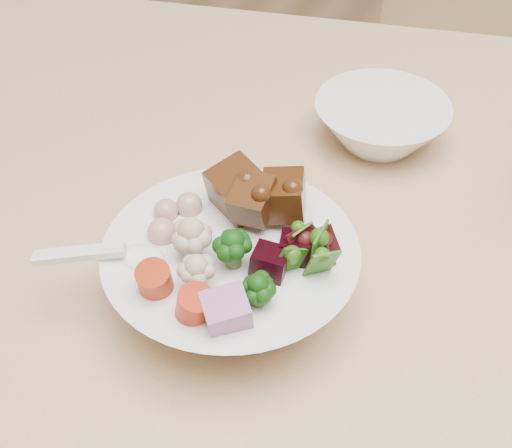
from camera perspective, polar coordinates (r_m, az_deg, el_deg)
name	(u,v)px	position (r m, az deg, el deg)	size (l,w,h in m)	color
chair_far	(500,66)	(1.23, 18.90, 11.85)	(0.46, 0.46, 0.94)	tan
food_bowl	(234,270)	(0.56, -1.79, -3.73)	(0.20, 0.20, 0.11)	white
soup_spoon	(126,258)	(0.55, -10.32, -2.65)	(0.10, 0.06, 0.02)	white
side_bowl	(381,123)	(0.74, 9.94, 7.95)	(0.14, 0.14, 0.05)	white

